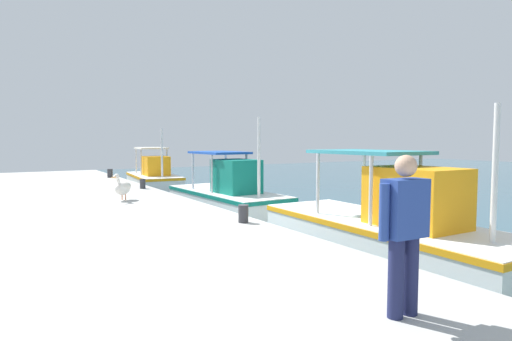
% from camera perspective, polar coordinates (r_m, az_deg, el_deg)
% --- Properties ---
extents(quay_pier, '(36.00, 10.00, 0.80)m').
position_cam_1_polar(quay_pier, '(9.49, -30.83, -9.88)').
color(quay_pier, '#B2B2AD').
rests_on(quay_pier, ground).
extents(fishing_boat_nearest, '(5.22, 2.38, 3.17)m').
position_cam_1_polar(fishing_boat_nearest, '(22.69, -13.48, -1.04)').
color(fishing_boat_nearest, white).
rests_on(fishing_boat_nearest, ground).
extents(fishing_boat_second, '(5.78, 2.29, 3.32)m').
position_cam_1_polar(fishing_boat_second, '(15.31, -3.80, -3.31)').
color(fishing_boat_second, white).
rests_on(fishing_boat_second, ground).
extents(fishing_boat_third, '(6.52, 2.29, 3.23)m').
position_cam_1_polar(fishing_boat_third, '(9.89, 17.44, -7.36)').
color(fishing_boat_third, white).
rests_on(fishing_boat_third, ground).
extents(pelican, '(0.79, 0.85, 0.82)m').
position_cam_1_polar(pelican, '(13.37, -17.39, -2.11)').
color(pelican, tan).
rests_on(pelican, quay_pier).
extents(fisherman_standing, '(0.27, 0.65, 1.65)m').
position_cam_1_polar(fisherman_standing, '(4.58, 19.22, -7.20)').
color(fisherman_standing, '#1E234C').
rests_on(fisherman_standing, quay_pier).
extents(mooring_bollard_nearest, '(0.25, 0.25, 0.42)m').
position_cam_1_polar(mooring_bollard_nearest, '(21.70, -18.93, -0.35)').
color(mooring_bollard_nearest, '#333338').
rests_on(mooring_bollard_nearest, quay_pier).
extents(mooring_bollard_second, '(0.21, 0.21, 0.37)m').
position_cam_1_polar(mooring_bollard_second, '(16.41, -14.91, -1.71)').
color(mooring_bollard_second, '#333338').
rests_on(mooring_bollard_second, quay_pier).
extents(mooring_bollard_third, '(0.22, 0.22, 0.39)m').
position_cam_1_polar(mooring_bollard_third, '(9.35, -1.70, -5.79)').
color(mooring_bollard_third, '#333338').
rests_on(mooring_bollard_third, quay_pier).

